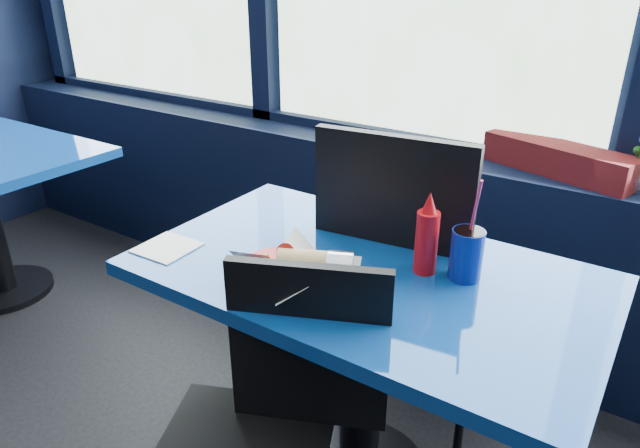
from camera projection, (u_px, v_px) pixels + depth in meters
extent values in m
cube|color=black|center=(402.00, 238.00, 2.44)|extent=(5.00, 0.26, 0.80)
cube|color=black|center=(416.00, 141.00, 2.33)|extent=(4.80, 0.08, 0.06)
cylinder|color=black|center=(361.00, 392.00, 1.66)|extent=(0.12, 0.12, 0.68)
cube|color=navy|center=(365.00, 275.00, 1.49)|extent=(1.20, 0.70, 0.04)
cylinder|color=black|center=(5.00, 289.00, 2.80)|extent=(0.44, 0.44, 0.03)
cube|color=black|center=(309.00, 347.00, 1.33)|extent=(0.36, 0.18, 0.43)
cube|color=black|center=(425.00, 282.00, 1.88)|extent=(0.53, 0.53, 0.05)
cube|color=black|center=(390.00, 226.00, 1.60)|extent=(0.46, 0.09, 0.53)
cylinder|color=black|center=(491.00, 333.00, 2.08)|extent=(0.03, 0.03, 0.49)
cylinder|color=black|center=(463.00, 404.00, 1.74)|extent=(0.03, 0.03, 0.49)
cylinder|color=black|center=(385.00, 305.00, 2.24)|extent=(0.03, 0.03, 0.49)
cylinder|color=black|center=(341.00, 365.00, 1.91)|extent=(0.03, 0.03, 0.49)
cube|color=maroon|center=(558.00, 159.00, 1.98)|extent=(0.54, 0.28, 0.11)
imported|color=silver|center=(640.00, 177.00, 1.83)|extent=(0.10, 0.11, 0.09)
cylinder|color=#1E5919|center=(637.00, 167.00, 1.83)|extent=(0.01, 0.01, 0.15)
cylinder|color=#1E5919|center=(633.00, 172.00, 1.85)|extent=(0.01, 0.01, 0.11)
sphere|color=#1E5919|center=(638.00, 151.00, 1.82)|extent=(0.03, 0.03, 0.03)
cylinder|color=#BA0C12|center=(295.00, 276.00, 1.40)|extent=(0.27, 0.27, 0.05)
cylinder|color=white|center=(295.00, 280.00, 1.40)|extent=(0.26, 0.26, 0.00)
cylinder|color=silver|center=(340.00, 270.00, 1.36)|extent=(0.09, 0.11, 0.09)
sphere|color=brown|center=(287.00, 264.00, 1.37)|extent=(0.06, 0.06, 0.06)
cylinder|color=red|center=(285.00, 253.00, 1.38)|extent=(0.06, 0.06, 0.01)
cylinder|color=#BA0C12|center=(426.00, 242.00, 1.44)|extent=(0.06, 0.06, 0.17)
cone|color=#BA0C12|center=(430.00, 202.00, 1.39)|extent=(0.04, 0.04, 0.05)
cylinder|color=navy|center=(466.00, 255.00, 1.41)|extent=(0.08, 0.08, 0.13)
cylinder|color=black|center=(469.00, 232.00, 1.39)|extent=(0.07, 0.07, 0.01)
cylinder|color=#FF3566|center=(475.00, 211.00, 1.35)|extent=(0.04, 0.06, 0.18)
cube|color=white|center=(167.00, 247.00, 1.59)|extent=(0.15, 0.15, 0.00)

